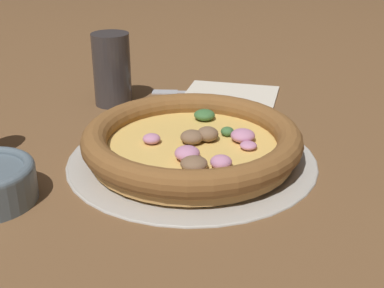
{
  "coord_description": "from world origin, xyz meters",
  "views": [
    {
      "loc": [
        0.22,
        0.59,
        0.31
      ],
      "look_at": [
        0.0,
        0.0,
        0.02
      ],
      "focal_mm": 50.0,
      "sensor_mm": 36.0,
      "label": 1
    }
  ],
  "objects_px": {
    "pizza": "(192,141)",
    "fork": "(195,92)",
    "napkin": "(231,93)",
    "drinking_cup": "(112,69)",
    "pizza_tray": "(192,158)"
  },
  "relations": [
    {
      "from": "pizza_tray",
      "to": "fork",
      "type": "bearing_deg",
      "value": -111.61
    },
    {
      "from": "drinking_cup",
      "to": "pizza_tray",
      "type": "bearing_deg",
      "value": 100.66
    },
    {
      "from": "pizza",
      "to": "napkin",
      "type": "relative_size",
      "value": 1.46
    },
    {
      "from": "napkin",
      "to": "drinking_cup",
      "type": "bearing_deg",
      "value": -8.52
    },
    {
      "from": "pizza",
      "to": "drinking_cup",
      "type": "relative_size",
      "value": 2.41
    },
    {
      "from": "drinking_cup",
      "to": "fork",
      "type": "relative_size",
      "value": 0.71
    },
    {
      "from": "pizza",
      "to": "fork",
      "type": "bearing_deg",
      "value": -111.5
    },
    {
      "from": "pizza",
      "to": "fork",
      "type": "height_order",
      "value": "pizza"
    },
    {
      "from": "napkin",
      "to": "pizza_tray",
      "type": "bearing_deg",
      "value": 54.56
    },
    {
      "from": "drinking_cup",
      "to": "fork",
      "type": "distance_m",
      "value": 0.16
    },
    {
      "from": "pizza",
      "to": "napkin",
      "type": "distance_m",
      "value": 0.27
    },
    {
      "from": "drinking_cup",
      "to": "napkin",
      "type": "relative_size",
      "value": 0.61
    },
    {
      "from": "pizza_tray",
      "to": "fork",
      "type": "distance_m",
      "value": 0.27
    },
    {
      "from": "pizza",
      "to": "fork",
      "type": "relative_size",
      "value": 1.7
    },
    {
      "from": "napkin",
      "to": "fork",
      "type": "relative_size",
      "value": 1.16
    }
  ]
}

